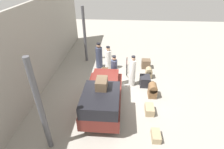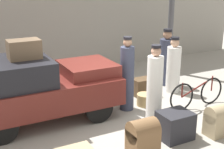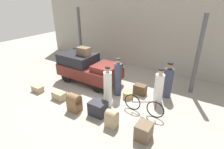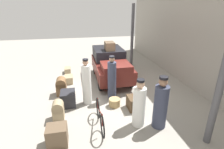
# 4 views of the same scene
# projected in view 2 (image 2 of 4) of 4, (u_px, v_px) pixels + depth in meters

# --- Properties ---
(ground_plane) EXTENTS (30.00, 30.00, 0.00)m
(ground_plane) POSITION_uv_depth(u_px,v_px,m) (109.00, 115.00, 7.60)
(ground_plane) COLOR gray
(station_building_facade) EXTENTS (16.00, 0.15, 4.50)m
(station_building_facade) POSITION_uv_depth(u_px,v_px,m) (53.00, 7.00, 10.37)
(station_building_facade) COLOR gray
(station_building_facade) RESTS_ON ground
(canopy_pillar_right) EXTENTS (0.19, 0.19, 3.80)m
(canopy_pillar_right) POSITION_uv_depth(u_px,v_px,m) (171.00, 18.00, 10.55)
(canopy_pillar_right) COLOR #4C4C51
(canopy_pillar_right) RESTS_ON ground
(truck) EXTENTS (3.46, 1.65, 1.52)m
(truck) POSITION_uv_depth(u_px,v_px,m) (37.00, 86.00, 7.07)
(truck) COLOR black
(truck) RESTS_ON ground
(bicycle) EXTENTS (1.71, 0.04, 0.77)m
(bicycle) POSITION_uv_depth(u_px,v_px,m) (197.00, 94.00, 7.96)
(bicycle) COLOR black
(bicycle) RESTS_ON ground
(wicker_basket) EXTENTS (0.44, 0.44, 0.30)m
(wicker_basket) POSITION_uv_depth(u_px,v_px,m) (145.00, 100.00, 8.15)
(wicker_basket) COLOR tan
(wicker_basket) RESTS_ON ground
(conductor_in_dark_uniform) EXTENTS (0.35, 0.35, 1.84)m
(conductor_in_dark_uniform) POSITION_uv_depth(u_px,v_px,m) (154.00, 89.00, 6.89)
(conductor_in_dark_uniform) COLOR white
(conductor_in_dark_uniform) RESTS_ON ground
(porter_with_bicycle) EXTENTS (0.43, 0.43, 1.74)m
(porter_with_bicycle) POSITION_uv_depth(u_px,v_px,m) (166.00, 60.00, 9.57)
(porter_with_bicycle) COLOR #33384C
(porter_with_bicycle) RESTS_ON ground
(porter_lifting_near_truck) EXTENTS (0.35, 0.35, 1.86)m
(porter_lifting_near_truck) POSITION_uv_depth(u_px,v_px,m) (127.00, 77.00, 7.70)
(porter_lifting_near_truck) COLOR #33384C
(porter_lifting_near_truck) RESTS_ON ground
(porter_carrying_trunk) EXTENTS (0.40, 0.40, 1.61)m
(porter_carrying_trunk) POSITION_uv_depth(u_px,v_px,m) (173.00, 67.00, 8.97)
(porter_carrying_trunk) COLOR white
(porter_carrying_trunk) RESTS_ON ground
(trunk_barrel_dark) EXTENTS (0.52, 0.42, 0.77)m
(trunk_barrel_dark) POSITION_uv_depth(u_px,v_px,m) (143.00, 138.00, 5.70)
(trunk_barrel_dark) COLOR brown
(trunk_barrel_dark) RESTS_ON ground
(trunk_large_brown) EXTENTS (0.67, 0.55, 0.58)m
(trunk_large_brown) POSITION_uv_depth(u_px,v_px,m) (175.00, 125.00, 6.43)
(trunk_large_brown) COLOR #232328
(trunk_large_brown) RESTS_ON ground
(suitcase_black_upright) EXTENTS (0.59, 0.40, 0.49)m
(suitcase_black_upright) POSITION_uv_depth(u_px,v_px,m) (143.00, 87.00, 8.82)
(suitcase_black_upright) COLOR #4C3823
(suitcase_black_upright) RESTS_ON ground
(trunk_wicker_pale) EXTENTS (0.42, 0.37, 0.67)m
(trunk_wicker_pale) POSITION_uv_depth(u_px,v_px,m) (217.00, 120.00, 6.53)
(trunk_wicker_pale) COLOR #9E8966
(trunk_wicker_pale) RESTS_ON ground
(trunk_on_truck_roof) EXTENTS (0.68, 0.46, 0.41)m
(trunk_on_truck_roof) POSITION_uv_depth(u_px,v_px,m) (24.00, 49.00, 6.71)
(trunk_on_truck_roof) COLOR brown
(trunk_on_truck_roof) RESTS_ON truck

